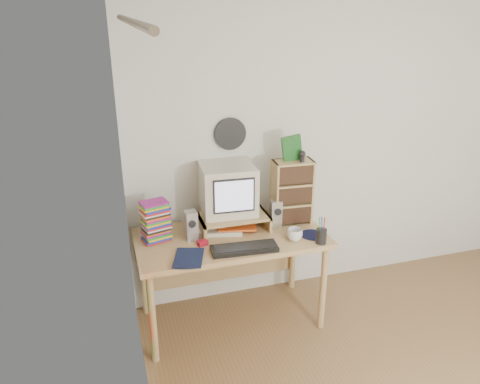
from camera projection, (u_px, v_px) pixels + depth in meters
back_wall at (337, 146)px, 3.89m from camera, size 3.50×0.00×3.50m
left_wall at (151, 301)px, 1.86m from camera, size 0.00×3.50×3.50m
curtain at (149, 262)px, 2.33m from camera, size 0.00×2.20×2.20m
wall_disc at (230, 134)px, 3.55m from camera, size 0.25×0.02×0.25m
desk at (229, 248)px, 3.57m from camera, size 1.40×0.70×0.75m
monitor_riser at (233, 218)px, 3.53m from camera, size 0.52×0.30×0.12m
crt_monitor at (229, 190)px, 3.49m from camera, size 0.42×0.42×0.37m
speaker_left at (191, 226)px, 3.38m from camera, size 0.09×0.09×0.22m
speaker_right at (276, 214)px, 3.57m from camera, size 0.09×0.09×0.22m
keyboard at (244, 249)px, 3.25m from camera, size 0.48×0.19×0.03m
dvd_stack at (156, 224)px, 3.35m from camera, size 0.21×0.17×0.26m
cd_rack at (292, 192)px, 3.59m from camera, size 0.31×0.18×0.51m
mug at (295, 235)px, 3.38m from camera, size 0.14×0.14×0.09m
diary at (175, 257)px, 3.14m from camera, size 0.27×0.24×0.05m
mousepad at (313, 235)px, 3.48m from camera, size 0.23×0.23×0.00m
pen_cup at (321, 233)px, 3.33m from camera, size 0.08×0.08×0.15m
papers at (226, 226)px, 3.56m from camera, size 0.38×0.31×0.04m
red_box at (202, 243)px, 3.32m from camera, size 0.08×0.07×0.04m
game_box at (292, 148)px, 3.48m from camera, size 0.15×0.03×0.19m
webcam at (302, 156)px, 3.46m from camera, size 0.05×0.05×0.09m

